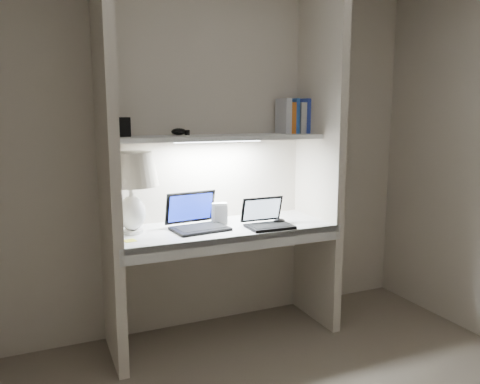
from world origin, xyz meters
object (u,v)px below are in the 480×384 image
table_lamp (131,179)px  laptop_main (196,220)px  speaker (219,213)px  book_row (295,117)px  laptop_netbook (267,220)px

table_lamp → laptop_main: bearing=-6.6°
table_lamp → speaker: 0.65m
speaker → book_row: size_ratio=0.58×
laptop_main → book_row: bearing=3.5°
table_lamp → book_row: size_ratio=2.04×
laptop_netbook → table_lamp: bearing=168.8°
laptop_main → book_row: book_row is taller
laptop_main → laptop_netbook: bearing=-23.5°
book_row → laptop_main: bearing=-169.8°
speaker → laptop_netbook: bearing=-22.5°
laptop_netbook → book_row: size_ratio=1.19×
table_lamp → laptop_netbook: size_ratio=1.72×
table_lamp → laptop_main: table_lamp is taller
speaker → book_row: bearing=22.7°
laptop_main → laptop_netbook: laptop_main is taller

